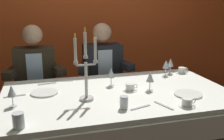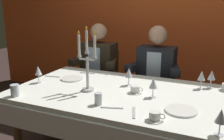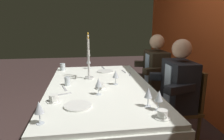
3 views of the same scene
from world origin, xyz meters
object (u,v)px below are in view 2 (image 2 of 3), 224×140
(dinner_plate_0, at_px, (72,79))
(coffee_cup_0, at_px, (135,90))
(wine_glass_2, at_px, (212,76))
(water_tumbler_1, at_px, (15,90))
(coffee_cup_2, at_px, (155,116))
(seated_diner_0, at_px, (99,63))
(wine_glass_1, at_px, (221,117))
(dining_table, at_px, (122,104))
(wine_glass_0, at_px, (153,84))
(dinner_plate_1, at_px, (181,110))
(wine_glass_5, at_px, (38,71))
(water_tumbler_0, at_px, (98,99))
(seated_diner_1, at_px, (156,69))
(wine_glass_4, at_px, (202,76))
(wine_glass_3, at_px, (129,73))
(candelabra, at_px, (87,66))

(dinner_plate_0, distance_m, coffee_cup_0, 0.72)
(wine_glass_2, distance_m, water_tumbler_1, 1.70)
(coffee_cup_2, relative_size, seated_diner_0, 0.11)
(wine_glass_1, bearing_deg, dining_table, 149.19)
(wine_glass_0, bearing_deg, dinner_plate_1, -36.67)
(wine_glass_5, bearing_deg, wine_glass_1, -13.02)
(wine_glass_0, bearing_deg, coffee_cup_2, -73.19)
(water_tumbler_0, bearing_deg, seated_diner_1, 83.72)
(dinner_plate_0, height_order, wine_glass_4, wine_glass_4)
(wine_glass_5, bearing_deg, wine_glass_3, 18.55)
(seated_diner_1, bearing_deg, dinner_plate_0, -131.65)
(candelabra, xyz_separation_m, wine_glass_0, (0.56, 0.08, -0.11))
(coffee_cup_2, height_order, seated_diner_1, seated_diner_1)
(dining_table, height_order, wine_glass_5, wine_glass_5)
(dinner_plate_1, relative_size, water_tumbler_0, 2.45)
(dinner_plate_0, relative_size, wine_glass_1, 1.38)
(water_tumbler_0, distance_m, water_tumbler_1, 0.72)
(wine_glass_2, relative_size, coffee_cup_0, 1.24)
(wine_glass_0, height_order, water_tumbler_0, wine_glass_0)
(candelabra, distance_m, dinner_plate_1, 0.86)
(water_tumbler_1, height_order, coffee_cup_0, water_tumbler_1)
(dinner_plate_0, xyz_separation_m, dinner_plate_1, (1.13, -0.35, 0.00))
(water_tumbler_0, xyz_separation_m, water_tumbler_1, (-0.71, -0.12, 0.00))
(dinner_plate_1, distance_m, seated_diner_1, 1.20)
(candelabra, distance_m, wine_glass_0, 0.58)
(candelabra, bearing_deg, coffee_cup_0, 15.99)
(water_tumbler_0, xyz_separation_m, seated_diner_0, (-0.61, 1.23, -0.05))
(wine_glass_3, xyz_separation_m, coffee_cup_0, (0.12, -0.17, -0.09))
(dinner_plate_0, distance_m, dinner_plate_1, 1.18)
(wine_glass_1, xyz_separation_m, wine_glass_3, (-0.80, 0.65, -0.00))
(wine_glass_4, xyz_separation_m, coffee_cup_2, (-0.21, -0.78, -0.09))
(coffee_cup_0, relative_size, coffee_cup_2, 1.00)
(coffee_cup_0, xyz_separation_m, seated_diner_1, (-0.04, 0.88, -0.03))
(coffee_cup_0, xyz_separation_m, seated_diner_0, (-0.79, 0.88, -0.03))
(dining_table, relative_size, wine_glass_0, 11.83)
(wine_glass_5, bearing_deg, seated_diner_0, 81.05)
(dinner_plate_0, xyz_separation_m, water_tumbler_0, (0.54, -0.48, 0.04))
(dining_table, bearing_deg, wine_glass_1, -30.81)
(dining_table, distance_m, water_tumbler_0, 0.39)
(wine_glass_3, bearing_deg, seated_diner_0, 133.16)
(coffee_cup_0, bearing_deg, coffee_cup_2, -57.06)
(wine_glass_3, height_order, wine_glass_4, same)
(wine_glass_1, height_order, wine_glass_2, same)
(dinner_plate_0, distance_m, seated_diner_0, 0.76)
(candelabra, xyz_separation_m, wine_glass_3, (0.28, 0.28, -0.11))
(coffee_cup_2, distance_m, seated_diner_0, 1.70)
(wine_glass_2, distance_m, water_tumbler_0, 1.07)
(wine_glass_0, xyz_separation_m, water_tumbler_1, (-1.04, -0.43, -0.07))
(dining_table, height_order, coffee_cup_0, coffee_cup_0)
(wine_glass_5, bearing_deg, dinner_plate_0, 44.19)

